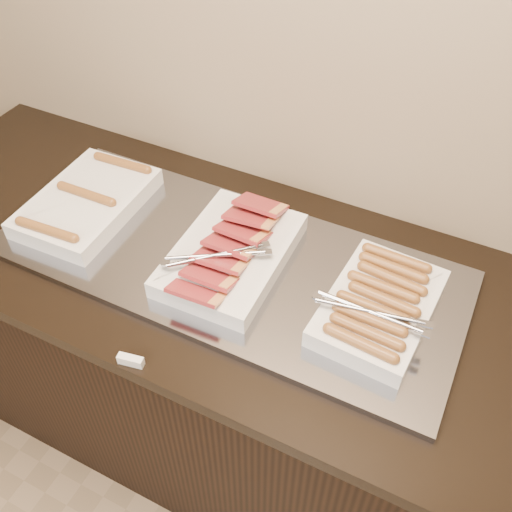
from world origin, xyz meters
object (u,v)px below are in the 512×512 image
at_px(dish_left, 87,202).
at_px(dish_right, 379,306).
at_px(warming_tray, 227,262).
at_px(dish_center, 230,253).
at_px(counter, 228,362).

distance_m(dish_left, dish_right, 0.84).
relative_size(warming_tray, dish_left, 3.10).
distance_m(warming_tray, dish_center, 0.04).
bearing_deg(dish_center, counter, 171.23).
height_order(counter, dish_center, dish_center).
relative_size(counter, dish_right, 5.86).
relative_size(counter, dish_center, 5.01).
distance_m(warming_tray, dish_right, 0.40).
relative_size(counter, warming_tray, 1.72).
relative_size(dish_center, dish_right, 1.17).
xyz_separation_m(warming_tray, dish_center, (0.01, -0.00, 0.04)).
bearing_deg(counter, dish_center, -7.21).
bearing_deg(dish_center, warming_tray, 164.11).
bearing_deg(dish_right, warming_tray, -177.13).
distance_m(dish_center, dish_right, 0.39).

